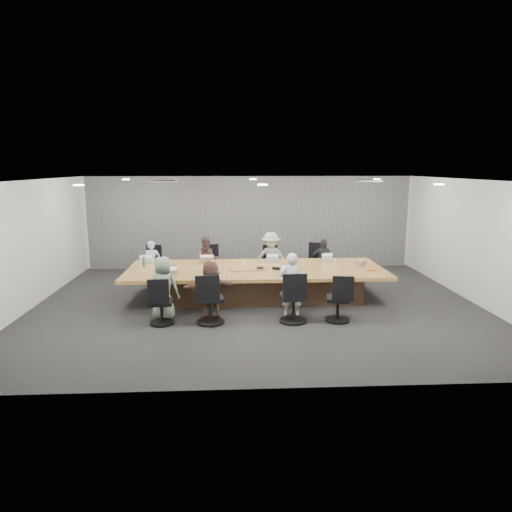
{
  "coord_description": "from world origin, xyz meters",
  "views": [
    {
      "loc": [
        -0.55,
        -9.95,
        3.09
      ],
      "look_at": [
        0.0,
        0.4,
        1.05
      ],
      "focal_mm": 32.0,
      "sensor_mm": 36.0,
      "label": 1
    }
  ],
  "objects_px": {
    "laptop_1": "(206,261)",
    "bottle_green_left": "(144,262)",
    "bottle_clear": "(212,265)",
    "chair_6": "(294,301)",
    "person_1": "(208,261)",
    "laptop_2": "(273,261)",
    "snack_packet": "(372,270)",
    "person_4": "(163,288)",
    "bottle_green_right": "(293,264)",
    "chair_3": "(320,265)",
    "laptop_3": "(327,260)",
    "canvas_bag": "(361,263)",
    "person_2": "(271,258)",
    "laptop_4": "(167,277)",
    "stapler": "(276,268)",
    "conference_table": "(256,282)",
    "person_0": "(152,264)",
    "mug_brown": "(157,269)",
    "chair_2": "(270,267)",
    "chair_5": "(210,302)",
    "laptop_0": "(148,262)",
    "chair_1": "(208,268)",
    "chair_4": "(161,306)",
    "chair_0": "(155,268)",
    "laptop_6": "(288,275)",
    "laptop_5": "(212,276)",
    "person_6": "(291,285)",
    "person_3": "(323,261)",
    "person_5": "(211,289)"
  },
  "relations": [
    {
      "from": "laptop_6",
      "to": "chair_3",
      "type": "bearing_deg",
      "value": 61.95
    },
    {
      "from": "person_4",
      "to": "bottle_green_right",
      "type": "height_order",
      "value": "person_4"
    },
    {
      "from": "chair_2",
      "to": "bottle_green_left",
      "type": "bearing_deg",
      "value": 18.99
    },
    {
      "from": "person_1",
      "to": "person_6",
      "type": "distance_m",
      "value": 3.29
    },
    {
      "from": "person_0",
      "to": "person_2",
      "type": "distance_m",
      "value": 3.12
    },
    {
      "from": "person_0",
      "to": "mug_brown",
      "type": "xyz_separation_m",
      "value": [
        0.38,
        -1.55,
        0.21
      ]
    },
    {
      "from": "stapler",
      "to": "canvas_bag",
      "type": "bearing_deg",
      "value": 27.96
    },
    {
      "from": "bottle_green_right",
      "to": "bottle_clear",
      "type": "height_order",
      "value": "bottle_green_right"
    },
    {
      "from": "chair_3",
      "to": "person_5",
      "type": "distance_m",
      "value": 4.19
    },
    {
      "from": "canvas_bag",
      "to": "laptop_2",
      "type": "bearing_deg",
      "value": 161.73
    },
    {
      "from": "snack_packet",
      "to": "chair_2",
      "type": "bearing_deg",
      "value": 136.06
    },
    {
      "from": "chair_5",
      "to": "bottle_clear",
      "type": "xyz_separation_m",
      "value": [
        -0.02,
        1.62,
        0.41
      ]
    },
    {
      "from": "laptop_0",
      "to": "bottle_green_right",
      "type": "distance_m",
      "value": 3.63
    },
    {
      "from": "chair_1",
      "to": "chair_4",
      "type": "relative_size",
      "value": 1.03
    },
    {
      "from": "person_0",
      "to": "person_3",
      "type": "height_order",
      "value": "person_3"
    },
    {
      "from": "bottle_green_left",
      "to": "laptop_3",
      "type": "bearing_deg",
      "value": 6.71
    },
    {
      "from": "laptop_1",
      "to": "chair_4",
      "type": "bearing_deg",
      "value": 79.64
    },
    {
      "from": "person_4",
      "to": "stapler",
      "type": "distance_m",
      "value": 2.68
    },
    {
      "from": "laptop_1",
      "to": "snack_packet",
      "type": "distance_m",
      "value": 4.03
    },
    {
      "from": "canvas_bag",
      "to": "person_2",
      "type": "bearing_deg",
      "value": 149.17
    },
    {
      "from": "chair_3",
      "to": "laptop_3",
      "type": "distance_m",
      "value": 0.96
    },
    {
      "from": "person_3",
      "to": "person_5",
      "type": "distance_m",
      "value": 3.94
    },
    {
      "from": "chair_1",
      "to": "laptop_1",
      "type": "height_order",
      "value": "chair_1"
    },
    {
      "from": "bottle_clear",
      "to": "chair_6",
      "type": "bearing_deg",
      "value": -43.78
    },
    {
      "from": "person_2",
      "to": "laptop_6",
      "type": "bearing_deg",
      "value": -77.03
    },
    {
      "from": "laptop_1",
      "to": "laptop_3",
      "type": "xyz_separation_m",
      "value": [
        3.07,
        0.0,
        0.0
      ]
    },
    {
      "from": "bottle_green_left",
      "to": "canvas_bag",
      "type": "bearing_deg",
      "value": -1.65
    },
    {
      "from": "person_3",
      "to": "laptop_3",
      "type": "bearing_deg",
      "value": -76.93
    },
    {
      "from": "laptop_2",
      "to": "snack_packet",
      "type": "relative_size",
      "value": 1.6
    },
    {
      "from": "person_0",
      "to": "person_3",
      "type": "distance_m",
      "value": 4.51
    },
    {
      "from": "bottle_green_left",
      "to": "chair_2",
      "type": "bearing_deg",
      "value": 24.61
    },
    {
      "from": "mug_brown",
      "to": "chair_5",
      "type": "bearing_deg",
      "value": -49.74
    },
    {
      "from": "laptop_2",
      "to": "bottle_green_left",
      "type": "bearing_deg",
      "value": 4.85
    },
    {
      "from": "laptop_2",
      "to": "laptop_3",
      "type": "distance_m",
      "value": 1.39
    },
    {
      "from": "conference_table",
      "to": "bottle_green_left",
      "type": "bearing_deg",
      "value": 174.21
    },
    {
      "from": "laptop_1",
      "to": "chair_0",
      "type": "bearing_deg",
      "value": -25.29
    },
    {
      "from": "person_0",
      "to": "bottle_green_left",
      "type": "height_order",
      "value": "person_0"
    },
    {
      "from": "chair_6",
      "to": "person_4",
      "type": "xyz_separation_m",
      "value": [
        -2.63,
        0.35,
        0.21
      ]
    },
    {
      "from": "bottle_green_left",
      "to": "stapler",
      "type": "height_order",
      "value": "bottle_green_left"
    },
    {
      "from": "person_2",
      "to": "stapler",
      "type": "bearing_deg",
      "value": -82.72
    },
    {
      "from": "laptop_4",
      "to": "canvas_bag",
      "type": "distance_m",
      "value": 4.59
    },
    {
      "from": "person_1",
      "to": "laptop_2",
      "type": "height_order",
      "value": "person_1"
    },
    {
      "from": "chair_2",
      "to": "laptop_0",
      "type": "height_order",
      "value": "laptop_0"
    },
    {
      "from": "chair_1",
      "to": "chair_2",
      "type": "xyz_separation_m",
      "value": [
        1.68,
        0.0,
        -0.02
      ]
    },
    {
      "from": "laptop_1",
      "to": "bottle_green_left",
      "type": "height_order",
      "value": "bottle_green_left"
    },
    {
      "from": "chair_3",
      "to": "bottle_green_right",
      "type": "height_order",
      "value": "bottle_green_right"
    },
    {
      "from": "chair_4",
      "to": "laptop_1",
      "type": "xyz_separation_m",
      "value": [
        0.76,
        2.5,
        0.37
      ]
    },
    {
      "from": "chair_4",
      "to": "laptop_5",
      "type": "relative_size",
      "value": 2.28
    },
    {
      "from": "person_6",
      "to": "bottle_green_right",
      "type": "height_order",
      "value": "person_6"
    },
    {
      "from": "chair_2",
      "to": "bottle_green_left",
      "type": "height_order",
      "value": "bottle_green_left"
    }
  ]
}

